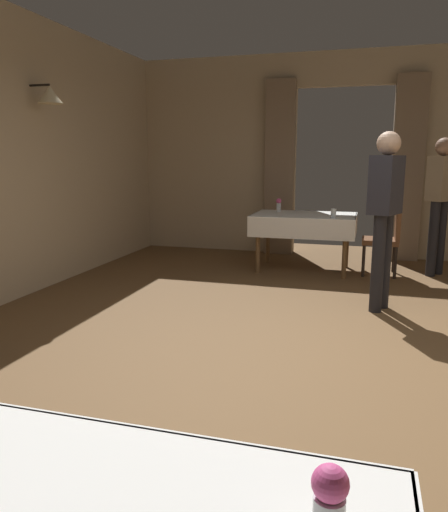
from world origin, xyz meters
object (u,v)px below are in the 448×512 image
Objects in this scene: dining_table_mid at (304,221)px; flower_vase_mid at (279,205)px; person_waiter_by_doorway at (440,195)px; chair_mid_right at (387,235)px; glass_mid_b at (333,213)px; flower_vase_near at (329,507)px; person_diner_standing_aside at (385,206)px.

flower_vase_mid is at bearing 151.77° from dining_table_mid.
person_waiter_by_doorway reaches higher than flower_vase_mid.
person_waiter_by_doorway reaches higher than chair_mid_right.
flower_vase_mid is 0.11× the size of person_waiter_by_doorway.
glass_mid_b is (0.77, -0.52, -0.04)m from flower_vase_mid.
flower_vase_mid is (-0.38, 0.20, 0.19)m from dining_table_mid.
glass_mid_b is 0.07× the size of person_waiter_by_doorway.
flower_vase_near is at bearing -82.60° from dining_table_mid.
person_waiter_by_doorway reaches higher than glass_mid_b.
flower_vase_near is 5.95m from person_waiter_by_doorway.
person_waiter_by_doorway is (1.66, 0.19, 0.37)m from dining_table_mid.
chair_mid_right is 1.48m from flower_vase_mid.
dining_table_mid is at bearing -28.23° from flower_vase_mid.
dining_table_mid is 0.77× the size of person_diner_standing_aside.
person_diner_standing_aside reaches higher than flower_vase_mid.
chair_mid_right is 7.85× the size of glass_mid_b.
chair_mid_right reaches higher than dining_table_mid.
dining_table_mid is 7.25× the size of flower_vase_near.
chair_mid_right is at bearing 86.88° from flower_vase_near.
glass_mid_b is at bearing -158.36° from person_waiter_by_doorway.
dining_table_mid is 1.71m from person_waiter_by_doorway.
glass_mid_b is 1.37m from person_diner_standing_aside.
flower_vase_near is 0.11× the size of person_waiter_by_doorway.
flower_vase_near is 1.00× the size of flower_vase_mid.
person_waiter_by_doorway reaches higher than dining_table_mid.
flower_vase_near is (0.74, -5.68, 0.19)m from dining_table_mid.
person_waiter_by_doorway is at bearing 21.64° from glass_mid_b.
flower_vase_mid is at bearing 100.76° from flower_vase_near.
dining_table_mid is 5.74m from flower_vase_near.
flower_vase_mid is 2.04m from person_waiter_by_doorway.
person_waiter_by_doorway is at bearing 16.28° from chair_mid_right.
person_waiter_by_doorway is (0.61, 0.18, 0.51)m from chair_mid_right.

